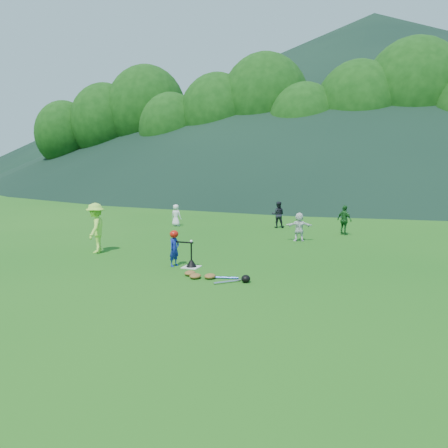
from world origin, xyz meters
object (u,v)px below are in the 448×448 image
(batter_child, at_px, (174,249))
(fielder_d, at_px, (299,227))
(home_plate, at_px, (191,267))
(fielder_b, at_px, (278,215))
(fielder_c, at_px, (344,220))
(equipment_pile, at_px, (210,276))
(fielder_a, at_px, (176,215))
(batting_tee, at_px, (191,263))
(adult_coach, at_px, (96,228))

(batter_child, height_order, fielder_d, fielder_d)
(home_plate, height_order, fielder_b, fielder_b)
(fielder_c, bearing_deg, home_plate, 101.20)
(equipment_pile, bearing_deg, fielder_a, 122.46)
(fielder_a, distance_m, fielder_b, 4.70)
(fielder_b, distance_m, equipment_pile, 9.38)
(home_plate, xyz_separation_m, batting_tee, (0.00, 0.00, 0.12))
(adult_coach, relative_size, fielder_b, 1.36)
(batter_child, height_order, fielder_c, fielder_c)
(home_plate, relative_size, adult_coach, 0.28)
(fielder_d, relative_size, equipment_pile, 0.60)
(batter_child, relative_size, fielder_d, 0.92)
(batter_child, bearing_deg, fielder_d, -13.46)
(fielder_c, xyz_separation_m, batting_tee, (-3.34, -7.40, -0.47))
(home_plate, height_order, fielder_c, fielder_c)
(adult_coach, bearing_deg, fielder_c, 110.70)
(home_plate, relative_size, fielder_c, 0.37)
(batter_child, distance_m, fielder_b, 8.48)
(batter_child, distance_m, adult_coach, 3.37)
(adult_coach, relative_size, fielder_c, 1.34)
(fielder_a, distance_m, batting_tee, 8.34)
(fielder_b, height_order, fielder_c, fielder_c)
(batter_child, xyz_separation_m, fielder_c, (3.85, 7.43, 0.11))
(fielder_d, height_order, batting_tee, fielder_d)
(fielder_d, bearing_deg, adult_coach, 20.95)
(fielder_b, relative_size, fielder_c, 0.99)
(fielder_b, distance_m, fielder_d, 3.53)
(batter_child, relative_size, batting_tee, 1.46)
(adult_coach, height_order, fielder_a, adult_coach)
(batter_child, xyz_separation_m, fielder_b, (0.84, 8.43, 0.10))
(home_plate, bearing_deg, equipment_pile, -44.50)
(home_plate, relative_size, batting_tee, 0.66)
(fielder_d, relative_size, batting_tee, 1.58)
(fielder_c, xyz_separation_m, fielder_d, (-1.41, -2.14, -0.07))
(fielder_a, relative_size, fielder_c, 0.84)
(batter_child, relative_size, adult_coach, 0.61)
(adult_coach, height_order, equipment_pile, adult_coach)
(adult_coach, relative_size, fielder_d, 1.50)
(adult_coach, distance_m, fielder_d, 7.26)
(home_plate, height_order, batting_tee, batting_tee)
(home_plate, distance_m, equipment_pile, 1.34)
(adult_coach, xyz_separation_m, equipment_pile, (4.73, -1.70, -0.74))
(adult_coach, distance_m, batting_tee, 3.90)
(home_plate, xyz_separation_m, fielder_c, (3.34, 7.40, 0.59))
(fielder_a, xyz_separation_m, fielder_c, (7.55, 0.22, 0.10))
(fielder_b, bearing_deg, fielder_a, 2.34)
(home_plate, xyz_separation_m, fielder_a, (-4.21, 7.18, 0.49))
(home_plate, relative_size, fielder_d, 0.42)
(fielder_d, bearing_deg, batter_child, 47.89)
(equipment_pile, bearing_deg, fielder_c, 74.06)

